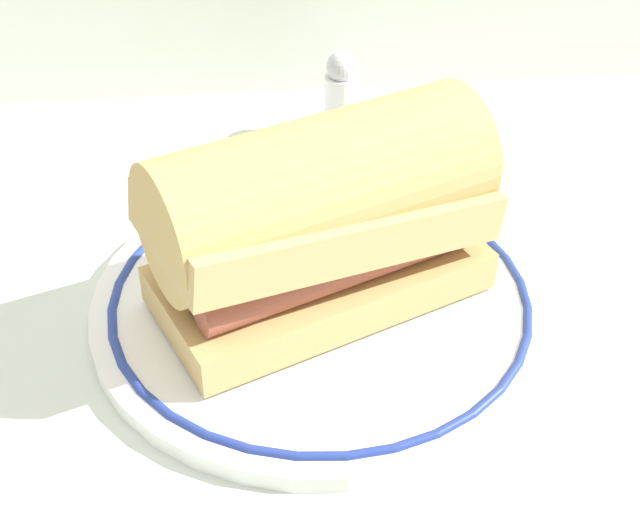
% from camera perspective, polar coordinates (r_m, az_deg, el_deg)
% --- Properties ---
extents(ground_plane, '(1.50, 1.50, 0.00)m').
position_cam_1_polar(ground_plane, '(0.59, -1.91, -4.12)').
color(ground_plane, silver).
extents(plate, '(0.30, 0.30, 0.01)m').
position_cam_1_polar(plate, '(0.59, -0.00, -2.86)').
color(plate, white).
rests_on(plate, ground_plane).
extents(sausage_sandwich, '(0.23, 0.17, 0.12)m').
position_cam_1_polar(sausage_sandwich, '(0.55, -0.00, 2.55)').
color(sausage_sandwich, tan).
rests_on(sausage_sandwich, plate).
extents(salt_shaker, '(0.03, 0.03, 0.08)m').
position_cam_1_polar(salt_shaker, '(0.76, 1.37, 10.03)').
color(salt_shaker, white).
rests_on(salt_shaker, ground_plane).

